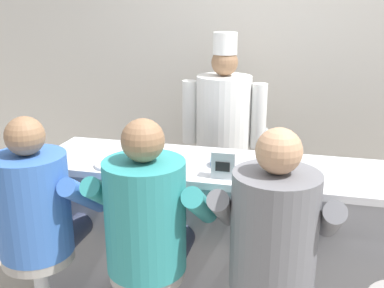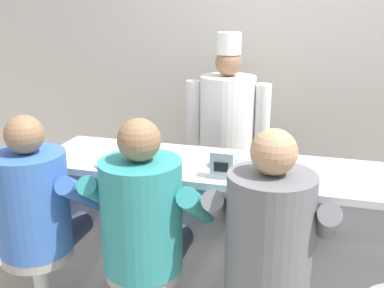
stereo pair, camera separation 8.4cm
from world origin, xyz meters
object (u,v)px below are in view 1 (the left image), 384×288
Objects in this scene: diner_seated_teal at (148,223)px; napkin_dispenser_chrome at (224,164)px; breakfast_plate at (115,163)px; cereal_bowl at (224,162)px; ketchup_bottle_red at (266,151)px; coffee_mug_tan at (147,153)px; hot_sauce_bottle_orange at (277,169)px; diner_seated_grey at (274,238)px; diner_seated_blue at (37,212)px; cook_in_whites_near at (223,132)px.

napkin_dispenser_chrome is at bearing 50.44° from diner_seated_teal.
cereal_bowl is at bearing 13.70° from breakfast_plate.
ketchup_bottle_red is 0.71m from coffee_mug_tan.
hot_sauce_bottle_orange is 0.87× the size of napkin_dispenser_chrome.
diner_seated_blue is at bearing -179.94° from diner_seated_grey.
hot_sauce_bottle_orange is 0.09× the size of diner_seated_teal.
cook_in_whites_near reaches higher than diner_seated_teal.
breakfast_plate is 1.04m from diner_seated_grey.
napkin_dispenser_chrome is (-0.21, -0.14, -0.05)m from ketchup_bottle_red.
coffee_mug_tan is at bearing 145.87° from diner_seated_grey.
napkin_dispenser_chrome reaches higher than cereal_bowl.
cook_in_whites_near is (0.31, 0.88, -0.09)m from coffee_mug_tan.
diner_seated_blue is at bearing -117.15° from cook_in_whites_near.
coffee_mug_tan is 0.60m from diner_seated_teal.
napkin_dispenser_chrome reaches higher than breakfast_plate.
cereal_bowl is at bearing 121.38° from diner_seated_grey.
diner_seated_teal is at bearing -116.69° from cereal_bowl.
diner_seated_teal is (-0.51, -0.51, -0.25)m from ketchup_bottle_red.
diner_seated_grey is at bearing -86.74° from hot_sauce_bottle_orange.
diner_seated_blue is 1.59m from cook_in_whites_near.
hot_sauce_bottle_orange is 1.13m from cook_in_whites_near.
coffee_mug_tan is 0.10× the size of diner_seated_grey.
diner_seated_teal reaches higher than coffee_mug_tan.
breakfast_plate is 0.14× the size of cook_in_whites_near.
ketchup_bottle_red is 0.19× the size of diner_seated_grey.
ketchup_bottle_red reaches higher than breakfast_plate.
breakfast_plate is 0.65m from napkin_dispenser_chrome.
napkin_dispenser_chrome is (0.49, -0.17, 0.03)m from coffee_mug_tan.
napkin_dispenser_chrome is at bearing -174.93° from hot_sauce_bottle_orange.
diner_seated_teal is 1.00× the size of diner_seated_grey.
cook_in_whites_near reaches higher than napkin_dispenser_chrome.
diner_seated_teal is (-0.59, -0.40, -0.19)m from hot_sauce_bottle_orange.
diner_seated_teal is (-0.27, -0.55, -0.15)m from cereal_bowl.
cook_in_whites_near is (-0.49, 1.41, 0.08)m from diner_seated_grey.
diner_seated_grey is 1.50m from cook_in_whites_near.
ketchup_bottle_red is 1.68× the size of cereal_bowl.
diner_seated_teal reaches higher than cereal_bowl.
hot_sauce_bottle_orange is 0.10× the size of diner_seated_blue.
ketchup_bottle_red is 0.57m from diner_seated_grey.
ketchup_bottle_red is 0.26m from cereal_bowl.
napkin_dispenser_chrome is (0.03, -0.18, 0.05)m from cereal_bowl.
diner_seated_blue is 0.61m from diner_seated_teal.
cook_in_whites_near reaches higher than diner_seated_blue.
cook_in_whites_near reaches higher than diner_seated_grey.
hot_sauce_bottle_orange is (0.07, -0.11, -0.06)m from ketchup_bottle_red.
cereal_bowl is 0.09× the size of cook_in_whites_near.
hot_sauce_bottle_orange is at bearing -26.00° from cereal_bowl.
cereal_bowl is 0.88m from cook_in_whites_near.
breakfast_plate is 1.58× the size of napkin_dispenser_chrome.
diner_seated_grey is (0.09, -0.51, -0.25)m from ketchup_bottle_red.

